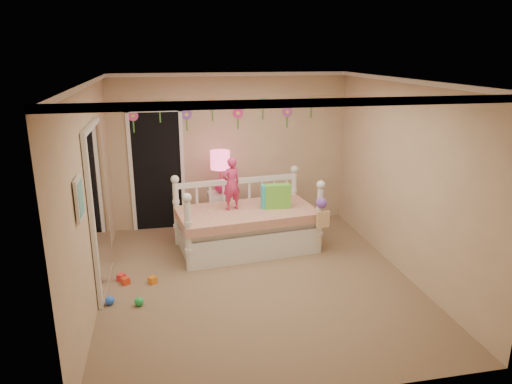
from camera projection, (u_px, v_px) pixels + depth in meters
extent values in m
cube|color=#7F684C|center=(258.00, 281.00, 6.27)|extent=(4.00, 4.50, 0.01)
cube|color=white|center=(258.00, 81.00, 5.52)|extent=(4.00, 4.50, 0.01)
cube|color=tan|center=(231.00, 151.00, 8.00)|extent=(4.00, 0.01, 2.60)
cube|color=tan|center=(91.00, 196.00, 5.51)|extent=(0.01, 4.50, 2.60)
cube|color=tan|center=(404.00, 179.00, 6.27)|extent=(0.01, 4.50, 2.60)
cube|color=#2AD2C2|center=(273.00, 196.00, 7.15)|extent=(0.37, 0.14, 0.36)
cube|color=#6CCC3E|center=(278.00, 196.00, 7.14)|extent=(0.40, 0.16, 0.37)
imported|color=#D43067|center=(231.00, 184.00, 7.02)|extent=(0.34, 0.28, 0.80)
cube|color=white|center=(221.00, 213.00, 7.83)|extent=(0.44, 0.34, 0.70)
sphere|color=#D81C65|center=(221.00, 187.00, 7.70)|extent=(0.19, 0.19, 0.19)
cylinder|color=#D81C65|center=(220.00, 175.00, 7.64)|extent=(0.03, 0.03, 0.40)
cylinder|color=#FF4C83|center=(220.00, 160.00, 7.57)|extent=(0.32, 0.32, 0.30)
cube|color=black|center=(157.00, 170.00, 7.83)|extent=(0.90, 0.04, 2.07)
cube|color=white|center=(99.00, 208.00, 5.88)|extent=(0.07, 1.30, 2.10)
cube|color=white|center=(79.00, 198.00, 4.60)|extent=(0.05, 0.34, 0.42)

